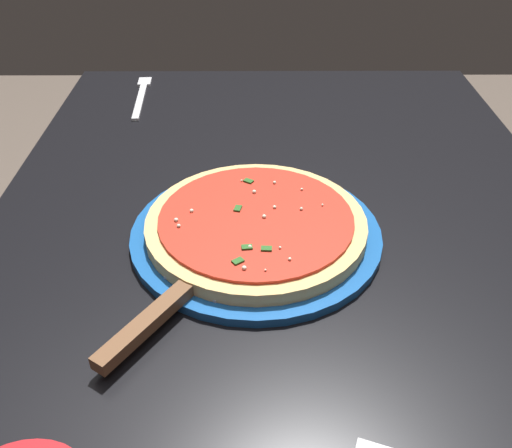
# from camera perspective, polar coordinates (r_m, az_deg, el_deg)

# --- Properties ---
(restaurant_table) EXTENTS (1.02, 0.76, 0.77)m
(restaurant_table) POSITION_cam_1_polar(r_m,az_deg,el_deg) (0.82, 2.50, -7.89)
(restaurant_table) COLOR black
(restaurant_table) RESTS_ON ground_plane
(serving_plate) EXTENTS (0.30, 0.30, 0.01)m
(serving_plate) POSITION_cam_1_polar(r_m,az_deg,el_deg) (0.68, 0.00, -1.00)
(serving_plate) COLOR #195199
(serving_plate) RESTS_ON restaurant_table
(pizza) EXTENTS (0.26, 0.26, 0.02)m
(pizza) POSITION_cam_1_polar(r_m,az_deg,el_deg) (0.67, -0.00, 0.02)
(pizza) COLOR #DBB26B
(pizza) RESTS_ON serving_plate
(pizza_server) EXTENTS (0.21, 0.16, 0.01)m
(pizza_server) POSITION_cam_1_polar(r_m,az_deg,el_deg) (0.58, -8.36, -7.70)
(pizza_server) COLOR silver
(pizza_server) RESTS_ON serving_plate
(fork) EXTENTS (0.19, 0.03, 0.00)m
(fork) POSITION_cam_1_polar(r_m,az_deg,el_deg) (1.08, -11.53, 12.69)
(fork) COLOR silver
(fork) RESTS_ON restaurant_table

